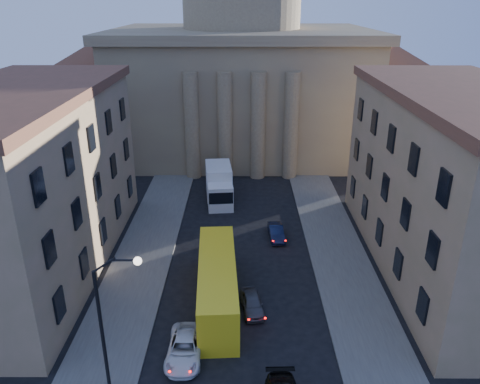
# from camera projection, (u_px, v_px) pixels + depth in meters

# --- Properties ---
(sidewalk_left) EXTENTS (5.00, 60.00, 0.15)m
(sidewalk_left) POSITION_uv_depth(u_px,v_px,m) (131.00, 289.00, 36.07)
(sidewalk_left) COLOR #504E49
(sidewalk_left) RESTS_ON ground
(sidewalk_right) EXTENTS (5.00, 60.00, 0.15)m
(sidewalk_right) POSITION_uv_depth(u_px,v_px,m) (351.00, 290.00, 36.01)
(sidewalk_right) COLOR #504E49
(sidewalk_right) RESTS_ON ground
(church) EXTENTS (68.02, 28.76, 36.60)m
(church) POSITION_uv_depth(u_px,v_px,m) (242.00, 67.00, 66.11)
(church) COLOR #7D664D
(church) RESTS_ON ground
(building_left) EXTENTS (11.60, 26.60, 14.70)m
(building_left) POSITION_uv_depth(u_px,v_px,m) (27.00, 182.00, 36.98)
(building_left) COLOR tan
(building_left) RESTS_ON ground
(building_right) EXTENTS (11.60, 26.60, 14.70)m
(building_right) POSITION_uv_depth(u_px,v_px,m) (456.00, 182.00, 36.85)
(building_right) COLOR tan
(building_right) RESTS_ON ground
(street_lamp) EXTENTS (2.62, 0.44, 8.83)m
(street_lamp) POSITION_uv_depth(u_px,v_px,m) (110.00, 315.00, 24.83)
(street_lamp) COLOR black
(street_lamp) RESTS_ON ground
(car_left_mid) EXTENTS (2.18, 4.67, 1.29)m
(car_left_mid) POSITION_uv_depth(u_px,v_px,m) (185.00, 348.00, 29.17)
(car_left_mid) COLOR silver
(car_left_mid) RESTS_ON ground
(car_right_far) EXTENTS (1.93, 3.76, 1.22)m
(car_right_far) POSITION_uv_depth(u_px,v_px,m) (252.00, 303.00, 33.55)
(car_right_far) COLOR #4C4B50
(car_right_far) RESTS_ON ground
(car_right_distant) EXTENTS (1.51, 3.76, 1.22)m
(car_right_distant) POSITION_uv_depth(u_px,v_px,m) (276.00, 232.00, 43.70)
(car_right_distant) COLOR black
(car_right_distant) RESTS_ON ground
(city_bus) EXTENTS (3.37, 11.87, 3.31)m
(city_bus) POSITION_uv_depth(u_px,v_px,m) (217.00, 282.00, 33.99)
(city_bus) COLOR yellow
(city_bus) RESTS_ON ground
(box_truck) EXTENTS (3.36, 7.09, 3.77)m
(box_truck) POSITION_uv_depth(u_px,v_px,m) (219.00, 185.00, 51.48)
(box_truck) COLOR silver
(box_truck) RESTS_ON ground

